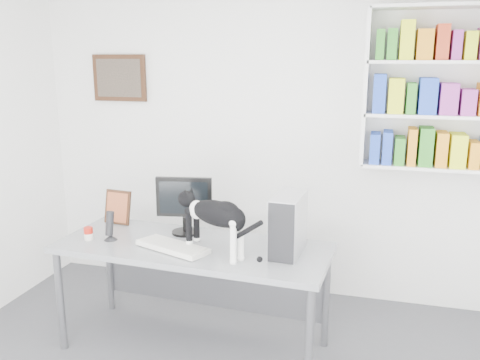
# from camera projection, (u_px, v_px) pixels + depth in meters

# --- Properties ---
(room) EXTENTS (4.01, 4.01, 2.70)m
(room) POSITION_uv_depth(u_px,v_px,m) (167.00, 205.00, 2.59)
(room) COLOR #4C4D51
(room) RESTS_ON ground
(bookshelf) EXTENTS (1.03, 0.28, 1.24)m
(bookshelf) POSITION_uv_depth(u_px,v_px,m) (434.00, 89.00, 3.84)
(bookshelf) COLOR white
(bookshelf) RESTS_ON room
(wall_art) EXTENTS (0.52, 0.04, 0.42)m
(wall_art) POSITION_uv_depth(u_px,v_px,m) (120.00, 78.00, 4.64)
(wall_art) COLOR #462816
(wall_art) RESTS_ON room
(desk) EXTENTS (1.95, 0.85, 0.80)m
(desk) POSITION_uv_depth(u_px,v_px,m) (194.00, 297.00, 3.66)
(desk) COLOR gray
(desk) RESTS_ON room
(monitor) EXTENTS (0.44, 0.27, 0.44)m
(monitor) POSITION_uv_depth(u_px,v_px,m) (184.00, 205.00, 3.75)
(monitor) COLOR black
(monitor) RESTS_ON desk
(keyboard) EXTENTS (0.56, 0.37, 0.04)m
(keyboard) POSITION_uv_depth(u_px,v_px,m) (173.00, 247.00, 3.48)
(keyboard) COLOR silver
(keyboard) RESTS_ON desk
(pc_tower) EXTENTS (0.20, 0.41, 0.40)m
(pc_tower) POSITION_uv_depth(u_px,v_px,m) (288.00, 224.00, 3.39)
(pc_tower) COLOR silver
(pc_tower) RESTS_ON desk
(speaker) EXTENTS (0.12, 0.12, 0.22)m
(speaker) POSITION_uv_depth(u_px,v_px,m) (110.00, 225.00, 3.64)
(speaker) COLOR black
(speaker) RESTS_ON desk
(leaning_print) EXTENTS (0.23, 0.11, 0.28)m
(leaning_print) POSITION_uv_depth(u_px,v_px,m) (118.00, 207.00, 4.00)
(leaning_print) COLOR #462816
(leaning_print) RESTS_ON desk
(soup_can) EXTENTS (0.08, 0.08, 0.09)m
(soup_can) POSITION_uv_depth(u_px,v_px,m) (89.00, 233.00, 3.66)
(soup_can) COLOR red
(soup_can) RESTS_ON desk
(cat) EXTENTS (0.65, 0.42, 0.40)m
(cat) POSITION_uv_depth(u_px,v_px,m) (216.00, 227.00, 3.34)
(cat) COLOR black
(cat) RESTS_ON desk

